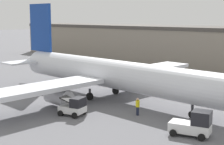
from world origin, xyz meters
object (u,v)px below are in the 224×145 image
object	(u,v)px
airplane	(106,73)
ground_crew_worker	(138,106)
belt_loader_truck	(74,107)
baggage_tug	(194,125)

from	to	relation	value
airplane	ground_crew_worker	bearing A→B (deg)	-21.81
airplane	ground_crew_worker	size ratio (longest dim) A/B	20.73
airplane	ground_crew_worker	world-z (taller)	airplane
ground_crew_worker	belt_loader_truck	world-z (taller)	belt_loader_truck
ground_crew_worker	belt_loader_truck	xyz separation A→B (m)	(-4.72, -4.36, -0.06)
baggage_tug	belt_loader_truck	xyz separation A→B (m)	(-11.99, -2.69, -0.11)
airplane	belt_loader_truck	xyz separation A→B (m)	(2.85, -7.70, -2.17)
ground_crew_worker	baggage_tug	bearing A→B (deg)	-1.11
airplane	belt_loader_truck	world-z (taller)	airplane
ground_crew_worker	airplane	bearing A→B (deg)	168.10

